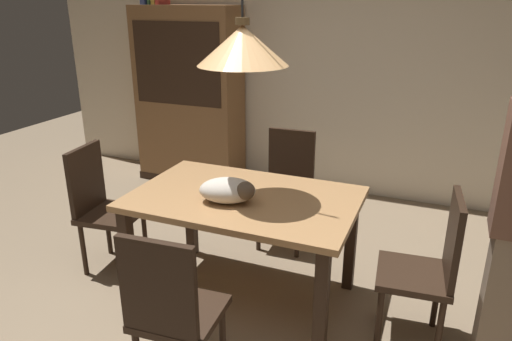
% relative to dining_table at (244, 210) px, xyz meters
% --- Properties ---
extents(back_wall, '(6.40, 0.10, 2.90)m').
position_rel_dining_table_xyz_m(back_wall, '(0.00, 2.17, 0.80)').
color(back_wall, beige).
rests_on(back_wall, ground).
extents(dining_table, '(1.40, 0.90, 0.75)m').
position_rel_dining_table_xyz_m(dining_table, '(0.00, 0.00, 0.00)').
color(dining_table, '#A87A4C').
rests_on(dining_table, ground).
extents(chair_far_back, '(0.41, 0.41, 0.93)m').
position_rel_dining_table_xyz_m(chair_far_back, '(-0.00, 0.88, -0.14)').
color(chair_far_back, black).
rests_on(chair_far_back, ground).
extents(chair_right_side, '(0.43, 0.43, 0.93)m').
position_rel_dining_table_xyz_m(chair_right_side, '(1.13, 0.01, -0.14)').
color(chair_right_side, black).
rests_on(chair_right_side, ground).
extents(chair_left_side, '(0.44, 0.44, 0.93)m').
position_rel_dining_table_xyz_m(chair_left_side, '(-1.13, -0.01, -0.14)').
color(chair_left_side, black).
rests_on(chair_left_side, ground).
extents(chair_near_front, '(0.43, 0.43, 0.93)m').
position_rel_dining_table_xyz_m(chair_near_front, '(0.01, -0.88, -0.14)').
color(chair_near_front, black).
rests_on(chair_near_front, ground).
extents(cat_sleeping, '(0.41, 0.32, 0.16)m').
position_rel_dining_table_xyz_m(cat_sleeping, '(-0.04, -0.12, 0.18)').
color(cat_sleeping, beige).
rests_on(cat_sleeping, dining_table).
extents(pendant_lamp, '(0.52, 0.52, 1.30)m').
position_rel_dining_table_xyz_m(pendant_lamp, '(-0.00, 0.00, 1.01)').
color(pendant_lamp, '#E0A86B').
extents(hutch_bookcase, '(1.12, 0.45, 1.85)m').
position_rel_dining_table_xyz_m(hutch_bookcase, '(-1.44, 1.84, 0.24)').
color(hutch_bookcase, brown).
rests_on(hutch_bookcase, ground).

